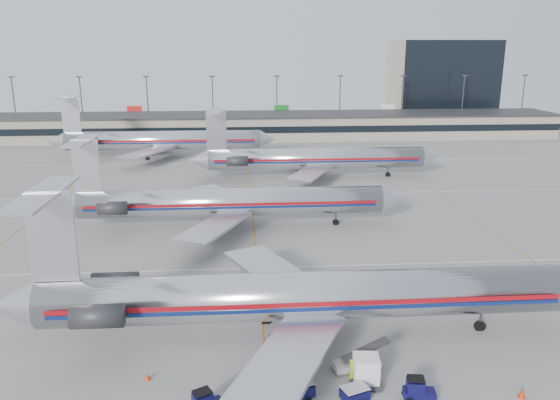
{
  "coord_description": "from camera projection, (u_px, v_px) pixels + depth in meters",
  "views": [
    {
      "loc": [
        -1.55,
        -43.55,
        22.25
      ],
      "look_at": [
        3.16,
        20.5,
        4.5
      ],
      "focal_mm": 35.0,
      "sensor_mm": 36.0,
      "label": 1
    }
  ],
  "objects": [
    {
      "name": "ground",
      "position": [
        261.0,
        312.0,
        47.9
      ],
      "size": [
        260.0,
        260.0,
        0.0
      ],
      "primitive_type": "plane",
      "color": "gray",
      "rests_on": "ground"
    },
    {
      "name": "apron_markings",
      "position": [
        257.0,
        268.0,
        57.51
      ],
      "size": [
        160.0,
        0.15,
        0.02
      ],
      "primitive_type": "cube",
      "color": "silver",
      "rests_on": "ground"
    },
    {
      "name": "terminal",
      "position": [
        246.0,
        126.0,
        141.24
      ],
      "size": [
        162.0,
        17.0,
        6.25
      ],
      "color": "gray",
      "rests_on": "ground"
    },
    {
      "name": "light_mast_row",
      "position": [
        245.0,
        100.0,
        153.28
      ],
      "size": [
        163.6,
        0.4,
        15.28
      ],
      "color": "#38383D",
      "rests_on": "ground"
    },
    {
      "name": "distant_building",
      "position": [
        441.0,
        82.0,
        172.0
      ],
      "size": [
        30.0,
        20.0,
        25.0
      ],
      "primitive_type": "cube",
      "color": "tan",
      "rests_on": "ground"
    },
    {
      "name": "jet_foreground",
      "position": [
        294.0,
        295.0,
        42.75
      ],
      "size": [
        47.96,
        28.24,
        12.55
      ],
      "color": "silver",
      "rests_on": "ground"
    },
    {
      "name": "jet_second_row",
      "position": [
        225.0,
        202.0,
        69.82
      ],
      "size": [
        45.17,
        26.6,
        11.82
      ],
      "color": "silver",
      "rests_on": "ground"
    },
    {
      "name": "jet_third_row",
      "position": [
        311.0,
        158.0,
        97.05
      ],
      "size": [
        45.08,
        27.73,
        12.33
      ],
      "color": "silver",
      "rests_on": "ground"
    },
    {
      "name": "jet_back_row",
      "position": [
        159.0,
        140.0,
        115.17
      ],
      "size": [
        47.78,
        29.39,
        13.06
      ],
      "color": "silver",
      "rests_on": "ground"
    },
    {
      "name": "tug_right",
      "position": [
        418.0,
        390.0,
        35.62
      ],
      "size": [
        2.2,
        1.33,
        1.69
      ],
      "rotation": [
        0.0,
        0.0,
        -0.15
      ],
      "color": "#0B0A38",
      "rests_on": "ground"
    },
    {
      "name": "cart_inner",
      "position": [
        296.0,
        390.0,
        35.85
      ],
      "size": [
        2.57,
        2.21,
        1.23
      ],
      "rotation": [
        0.0,
        0.0,
        0.41
      ],
      "color": "#0B0A38",
      "rests_on": "ground"
    },
    {
      "name": "cart_outer",
      "position": [
        355.0,
        394.0,
        35.68
      ],
      "size": [
        2.03,
        1.72,
        0.98
      ],
      "rotation": [
        0.0,
        0.0,
        0.36
      ],
      "color": "#0B0A38",
      "rests_on": "ground"
    },
    {
      "name": "uld_container",
      "position": [
        366.0,
        371.0,
        37.15
      ],
      "size": [
        2.22,
        1.91,
        2.18
      ],
      "rotation": [
        0.0,
        0.0,
        -0.1
      ],
      "color": "#2D2D30",
      "rests_on": "ground"
    },
    {
      "name": "belt_loader",
      "position": [
        358.0,
        362.0,
        39.17
      ],
      "size": [
        4.23,
        1.97,
        2.17
      ],
      "rotation": [
        0.0,
        0.0,
        0.21
      ],
      "color": "#A0A0A0",
      "rests_on": "ground"
    },
    {
      "name": "ramp_worker_near",
      "position": [
        352.0,
        372.0,
        37.43
      ],
      "size": [
        0.74,
        0.79,
        1.82
      ],
      "primitive_type": "imported",
      "rotation": [
        0.0,
        0.0,
        0.95
      ],
      "color": "#A3D514",
      "rests_on": "ground"
    },
    {
      "name": "ramp_worker_far",
      "position": [
        369.0,
        375.0,
        37.35
      ],
      "size": [
        0.93,
        0.88,
        1.51
      ],
      "primitive_type": "imported",
      "rotation": [
        0.0,
        0.0,
        -0.59
      ],
      "color": "#9DD013",
      "rests_on": "ground"
    },
    {
      "name": "cone_right",
      "position": [
        522.0,
        393.0,
        36.02
      ],
      "size": [
        0.65,
        0.65,
        0.69
      ],
      "primitive_type": "cone",
      "rotation": [
        0.0,
        0.0,
        0.36
      ],
      "color": "red",
      "rests_on": "ground"
    },
    {
      "name": "cone_left",
      "position": [
        148.0,
        376.0,
        37.98
      ],
      "size": [
        0.45,
        0.45,
        0.54
      ],
      "primitive_type": "cone",
      "rotation": [
        0.0,
        0.0,
        -0.15
      ],
      "color": "red",
      "rests_on": "ground"
    }
  ]
}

